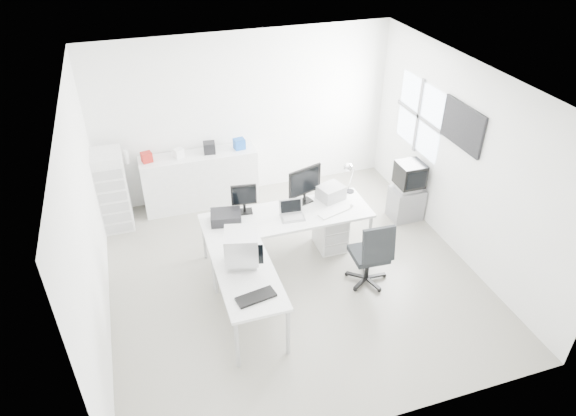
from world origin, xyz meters
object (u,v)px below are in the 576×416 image
object	(u,v)px
laptop	(293,211)
crt_tv	(410,177)
drawer_pedestal	(330,230)
laser_printer	(331,192)
tv_cabinet	(406,203)
sideboard	(200,180)
lcd_monitor_small	(244,199)
lcd_monitor_large	(305,185)
filing_cabinet	(113,190)
main_desk	(287,236)
inkjet_printer	(226,217)
crt_monitor	(241,247)
side_desk	(249,299)
office_chair	(369,251)

from	to	relation	value
laptop	crt_tv	size ratio (longest dim) A/B	0.73
drawer_pedestal	laser_printer	bearing A→B (deg)	73.61
tv_cabinet	sideboard	bearing A→B (deg)	155.29
laptop	laser_printer	size ratio (longest dim) A/B	1.01
lcd_monitor_small	lcd_monitor_large	bearing A→B (deg)	8.01
laser_printer	tv_cabinet	world-z (taller)	laser_printer
sideboard	filing_cabinet	distance (m)	1.42
main_desk	lcd_monitor_large	bearing A→B (deg)	35.54
laptop	sideboard	bearing A→B (deg)	122.39
laser_printer	filing_cabinet	bearing A→B (deg)	137.74
lcd_monitor_small	lcd_monitor_large	size ratio (longest dim) A/B	0.78
inkjet_printer	drawer_pedestal	bearing A→B (deg)	8.38
inkjet_printer	lcd_monitor_small	size ratio (longest dim) A/B	0.93
main_desk	tv_cabinet	world-z (taller)	main_desk
main_desk	filing_cabinet	world-z (taller)	filing_cabinet
drawer_pedestal	sideboard	distance (m)	2.43
main_desk	sideboard	size ratio (longest dim) A/B	1.27
inkjet_printer	lcd_monitor_large	size ratio (longest dim) A/B	0.72
lcd_monitor_large	crt_monitor	size ratio (longest dim) A/B	1.13
inkjet_printer	sideboard	xyz separation A→B (m)	(-0.09, 1.74, -0.35)
side_desk	laser_printer	bearing A→B (deg)	39.52
office_chair	crt_tv	size ratio (longest dim) A/B	2.07
laser_printer	crt_monitor	distance (m)	1.93
filing_cabinet	sideboard	bearing A→B (deg)	8.96
main_desk	laser_printer	xyz separation A→B (m)	(0.75, 0.22, 0.48)
office_chair	main_desk	bearing A→B (deg)	139.28
side_desk	crt_tv	world-z (taller)	crt_tv
inkjet_printer	laptop	xyz separation A→B (m)	(0.90, -0.20, 0.04)
inkjet_printer	lcd_monitor_large	xyz separation A→B (m)	(1.20, 0.15, 0.21)
laser_printer	laptop	bearing A→B (deg)	-173.24
crt_tv	crt_monitor	bearing A→B (deg)	-157.39
side_desk	crt_monitor	bearing A→B (deg)	90.00
side_desk	laser_printer	world-z (taller)	laser_printer
office_chair	crt_tv	distance (m)	1.81
side_desk	drawer_pedestal	size ratio (longest dim) A/B	2.33
laptop	office_chair	xyz separation A→B (m)	(0.84, -0.75, -0.35)
main_desk	tv_cabinet	bearing A→B (deg)	10.65
crt_monitor	sideboard	xyz separation A→B (m)	(-0.09, 2.69, -0.53)
office_chair	laser_printer	bearing A→B (deg)	100.37
lcd_monitor_small	lcd_monitor_large	distance (m)	0.90
sideboard	lcd_monitor_small	bearing A→B (deg)	-76.32
office_chair	drawer_pedestal	bearing A→B (deg)	104.85
office_chair	tv_cabinet	distance (m)	1.81
main_desk	crt_monitor	bearing A→B (deg)	-135.00
main_desk	laser_printer	bearing A→B (deg)	16.35
tv_cabinet	laser_printer	bearing A→B (deg)	-172.46
crt_monitor	tv_cabinet	size ratio (longest dim) A/B	0.93
drawer_pedestal	crt_monitor	size ratio (longest dim) A/B	1.19
laptop	filing_cabinet	xyz separation A→B (m)	(-2.38, 1.72, -0.22)
drawer_pedestal	crt_monitor	xyz separation A→B (m)	(-1.55, -0.90, 0.70)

